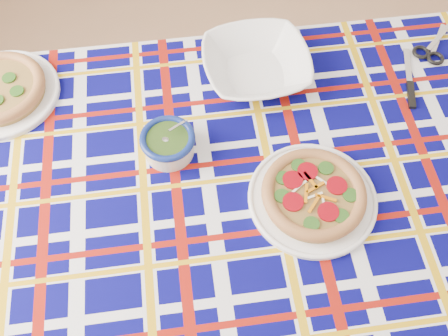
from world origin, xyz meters
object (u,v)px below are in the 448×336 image
(dining_table, at_px, (242,211))
(pesto_bowl, at_px, (168,142))
(serving_bowl, at_px, (256,65))
(main_focaccia_plate, at_px, (314,194))

(dining_table, xyz_separation_m, pesto_bowl, (-0.19, 0.07, 0.11))
(dining_table, xyz_separation_m, serving_bowl, (-0.05, 0.35, 0.11))
(pesto_bowl, relative_size, serving_bowl, 0.47)
(dining_table, xyz_separation_m, main_focaccia_plate, (0.15, 0.03, 0.10))
(pesto_bowl, bearing_deg, dining_table, -20.57)
(serving_bowl, bearing_deg, dining_table, -82.18)
(pesto_bowl, bearing_deg, serving_bowl, 62.91)
(pesto_bowl, distance_m, serving_bowl, 0.31)
(main_focaccia_plate, height_order, serving_bowl, serving_bowl)
(dining_table, distance_m, pesto_bowl, 0.23)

